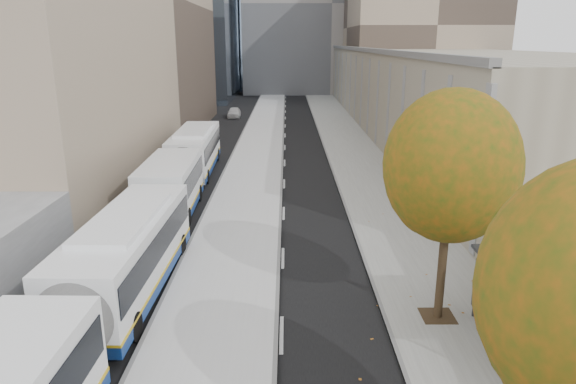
{
  "coord_description": "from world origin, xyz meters",
  "views": [
    {
      "loc": [
        -1.48,
        -2.37,
        8.96
      ],
      "look_at": [
        -1.42,
        19.6,
        2.5
      ],
      "focal_mm": 32.0,
      "sensor_mm": 36.0,
      "label": 1
    }
  ],
  "objects_px": {
    "bus_near": "(87,304)",
    "bus_far": "(186,162)",
    "distant_car": "(234,112)",
    "bus_shelter": "(536,287)"
  },
  "relations": [
    {
      "from": "bus_near",
      "to": "bus_far",
      "type": "bearing_deg",
      "value": 92.75
    },
    {
      "from": "bus_shelter",
      "to": "distant_car",
      "type": "bearing_deg",
      "value": 105.35
    },
    {
      "from": "distant_car",
      "to": "bus_far",
      "type": "bearing_deg",
      "value": -90.79
    },
    {
      "from": "bus_shelter",
      "to": "bus_far",
      "type": "relative_size",
      "value": 0.25
    },
    {
      "from": "bus_near",
      "to": "distant_car",
      "type": "height_order",
      "value": "bus_near"
    },
    {
      "from": "bus_near",
      "to": "bus_shelter",
      "type": "bearing_deg",
      "value": 0.42
    },
    {
      "from": "bus_shelter",
      "to": "distant_car",
      "type": "relative_size",
      "value": 1.2
    },
    {
      "from": "bus_shelter",
      "to": "distant_car",
      "type": "height_order",
      "value": "bus_shelter"
    },
    {
      "from": "bus_shelter",
      "to": "bus_far",
      "type": "xyz_separation_m",
      "value": [
        -13.55,
        18.43,
        -0.6
      ]
    },
    {
      "from": "bus_near",
      "to": "bus_far",
      "type": "height_order",
      "value": "bus_far"
    }
  ]
}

